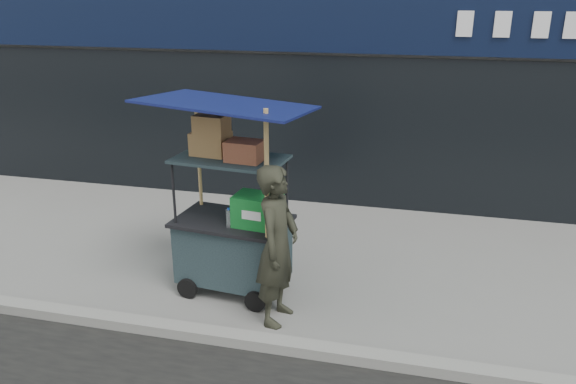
# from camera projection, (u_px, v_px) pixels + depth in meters

# --- Properties ---
(ground) EXTENTS (80.00, 80.00, 0.00)m
(ground) POSITION_uv_depth(u_px,v_px,m) (235.00, 332.00, 5.86)
(ground) COLOR slate
(ground) RESTS_ON ground
(curb) EXTENTS (80.00, 0.18, 0.12)m
(curb) POSITION_uv_depth(u_px,v_px,m) (229.00, 338.00, 5.65)
(curb) COLOR gray
(curb) RESTS_ON ground
(vendor_cart) EXTENTS (1.83, 1.39, 2.32)m
(vendor_cart) POSITION_uv_depth(u_px,v_px,m) (234.00, 227.00, 6.40)
(vendor_cart) COLOR #19252A
(vendor_cart) RESTS_ON ground
(vendor_man) EXTENTS (0.48, 0.68, 1.74)m
(vendor_man) POSITION_uv_depth(u_px,v_px,m) (278.00, 246.00, 5.80)
(vendor_man) COLOR #28291E
(vendor_man) RESTS_ON ground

